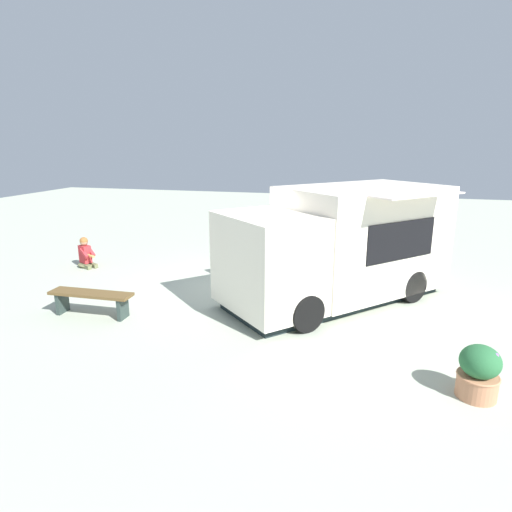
% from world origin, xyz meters
% --- Properties ---
extents(ground_plane, '(40.00, 40.00, 0.00)m').
position_xyz_m(ground_plane, '(0.00, 0.00, 0.00)').
color(ground_plane, '#A9B29E').
extents(food_truck, '(5.20, 5.10, 2.51)m').
position_xyz_m(food_truck, '(0.09, 2.24, 1.21)').
color(food_truck, white).
rests_on(food_truck, ground_plane).
extents(person_customer, '(0.62, 0.76, 0.87)m').
position_xyz_m(person_customer, '(-0.73, -4.90, 0.34)').
color(person_customer, '#686D47').
rests_on(person_customer, ground_plane).
extents(planter_flowering_near, '(0.58, 0.58, 0.74)m').
position_xyz_m(planter_flowering_near, '(-4.79, 1.27, 0.38)').
color(planter_flowering_near, '#939B8B').
rests_on(planter_flowering_near, ground_plane).
extents(planter_flowering_far, '(0.57, 0.57, 0.78)m').
position_xyz_m(planter_flowering_far, '(3.58, 4.42, 0.39)').
color(planter_flowering_far, '#B97955').
rests_on(planter_flowering_far, ground_plane).
extents(plaza_bench, '(0.43, 1.76, 0.51)m').
position_xyz_m(plaza_bench, '(2.36, -2.56, 0.38)').
color(plaza_bench, brown).
rests_on(plaza_bench, ground_plane).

